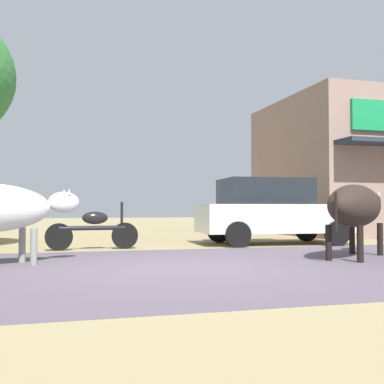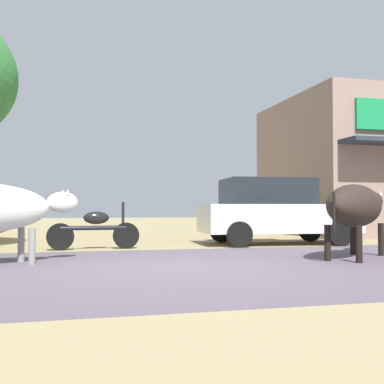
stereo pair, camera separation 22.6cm
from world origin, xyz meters
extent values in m
plane|color=#9D8C60|center=(0.00, 0.00, 0.00)|extent=(80.00, 80.00, 0.00)
cube|color=#5B505C|center=(0.00, 0.00, 0.00)|extent=(72.00, 6.37, 0.00)
cube|color=gray|center=(9.14, 7.89, 2.32)|extent=(7.02, 5.66, 4.64)
cube|color=silver|center=(3.47, 4.10, 0.65)|extent=(3.94, 2.00, 0.70)
cube|color=#1E2328|center=(3.18, 4.12, 1.32)|extent=(2.22, 1.73, 0.64)
cylinder|color=black|center=(4.77, 4.86, 0.30)|extent=(0.61, 0.22, 0.60)
cylinder|color=black|center=(4.64, 3.15, 0.30)|extent=(0.61, 0.22, 0.60)
cylinder|color=black|center=(2.30, 5.05, 0.30)|extent=(0.61, 0.22, 0.60)
cylinder|color=black|center=(2.17, 3.34, 0.30)|extent=(0.61, 0.22, 0.60)
cylinder|color=black|center=(-0.39, 3.69, 0.29)|extent=(0.59, 0.12, 0.58)
cylinder|color=black|center=(-1.81, 3.59, 0.29)|extent=(0.59, 0.12, 0.58)
cylinder|color=black|center=(-1.10, 3.64, 0.47)|extent=(1.43, 0.20, 0.10)
ellipsoid|color=black|center=(-1.05, 3.65, 0.69)|extent=(0.58, 0.28, 0.28)
cylinder|color=black|center=(-0.46, 3.69, 0.74)|extent=(0.06, 0.06, 0.60)
ellipsoid|color=silver|center=(-1.76, 1.43, 1.00)|extent=(0.63, 0.49, 0.36)
cone|color=beige|center=(-1.76, 1.54, 1.18)|extent=(0.06, 0.06, 0.12)
cone|color=beige|center=(-1.67, 1.36, 1.18)|extent=(0.06, 0.06, 0.12)
cylinder|color=gray|center=(-2.43, 1.39, 0.29)|extent=(0.11, 0.11, 0.58)
cylinder|color=gray|center=(-2.23, 0.96, 0.29)|extent=(0.11, 0.11, 0.58)
ellipsoid|color=#2C221C|center=(3.36, 0.53, 0.95)|extent=(2.21, 2.06, 0.77)
ellipsoid|color=#2C221C|center=(4.41, 1.44, 1.04)|extent=(0.61, 0.58, 0.36)
cone|color=beige|center=(4.38, 1.55, 1.22)|extent=(0.06, 0.06, 0.12)
cone|color=beige|center=(4.51, 1.40, 1.22)|extent=(0.06, 0.06, 0.12)
cylinder|color=black|center=(3.74, 1.21, 0.31)|extent=(0.11, 0.11, 0.62)
cylinder|color=black|center=(4.09, 0.81, 0.31)|extent=(0.11, 0.11, 0.62)
cylinder|color=black|center=(2.63, 0.24, 0.31)|extent=(0.11, 0.11, 0.62)
cylinder|color=black|center=(2.97, -0.16, 0.31)|extent=(0.11, 0.11, 0.62)
cylinder|color=black|center=(2.46, -0.25, 0.85)|extent=(0.05, 0.05, 0.62)
camera|label=1|loc=(-1.97, -7.23, 0.90)|focal=45.93mm
camera|label=2|loc=(-1.75, -7.29, 0.90)|focal=45.93mm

